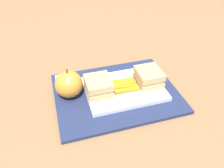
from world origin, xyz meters
TOP-DOWN VIEW (x-y plane):
  - ground_plane at (0.00, 0.00)m, footprint 2.40×2.40m
  - lunchbag_mat at (0.00, 0.00)m, footprint 0.36×0.28m
  - food_tray at (-0.03, 0.00)m, footprint 0.23×0.17m
  - sandwich_half_left at (-0.10, 0.00)m, footprint 0.07×0.08m
  - sandwich_half_right at (0.05, 0.00)m, footprint 0.07×0.08m
  - carrot_sticks_bundle at (-0.02, 0.00)m, footprint 0.08×0.06m
  - apple at (0.13, -0.03)m, footprint 0.08×0.08m
  - paper_napkin at (0.14, -0.10)m, footprint 0.07×0.07m

SIDE VIEW (x-z plane):
  - ground_plane at x=0.00m, z-range 0.00..0.00m
  - lunchbag_mat at x=0.00m, z-range 0.00..0.01m
  - paper_napkin at x=0.14m, z-range 0.01..0.01m
  - food_tray at x=-0.03m, z-range 0.01..0.02m
  - carrot_sticks_bundle at x=-0.02m, z-range 0.02..0.04m
  - sandwich_half_left at x=-0.10m, z-range 0.02..0.07m
  - sandwich_half_right at x=0.05m, z-range 0.02..0.07m
  - apple at x=0.13m, z-range 0.00..0.10m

